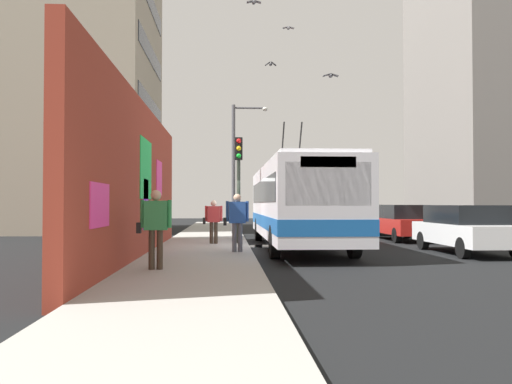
{
  "coord_description": "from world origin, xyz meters",
  "views": [
    {
      "loc": [
        -18.73,
        0.83,
        1.62
      ],
      "look_at": [
        1.25,
        -0.34,
        2.08
      ],
      "focal_mm": 36.4,
      "sensor_mm": 36.0,
      "label": 1
    }
  ],
  "objects_px": {
    "traffic_light": "(239,171)",
    "parked_car_red": "(402,222)",
    "pedestrian_at_curb": "(237,217)",
    "pedestrian_midblock": "(213,218)",
    "pedestrian_near_wall": "(155,222)",
    "parked_car_white": "(465,228)",
    "parked_car_black": "(369,218)",
    "street_lamp": "(238,159)",
    "city_bus": "(297,201)"
  },
  "relations": [
    {
      "from": "parked_car_black",
      "to": "street_lamp",
      "type": "bearing_deg",
      "value": 105.62
    },
    {
      "from": "parked_car_black",
      "to": "parked_car_red",
      "type": "bearing_deg",
      "value": 180.0
    },
    {
      "from": "city_bus",
      "to": "street_lamp",
      "type": "bearing_deg",
      "value": 16.46
    },
    {
      "from": "pedestrian_near_wall",
      "to": "street_lamp",
      "type": "relative_size",
      "value": 0.28
    },
    {
      "from": "pedestrian_at_curb",
      "to": "pedestrian_midblock",
      "type": "bearing_deg",
      "value": 13.34
    },
    {
      "from": "parked_car_black",
      "to": "parked_car_white",
      "type": "bearing_deg",
      "value": 180.0
    },
    {
      "from": "city_bus",
      "to": "parked_car_black",
      "type": "xyz_separation_m",
      "value": [
        8.94,
        -5.2,
        -0.88
      ]
    },
    {
      "from": "pedestrian_at_curb",
      "to": "pedestrian_midblock",
      "type": "relative_size",
      "value": 1.11
    },
    {
      "from": "parked_car_red",
      "to": "pedestrian_at_curb",
      "type": "bearing_deg",
      "value": 131.99
    },
    {
      "from": "parked_car_red",
      "to": "street_lamp",
      "type": "bearing_deg",
      "value": 65.75
    },
    {
      "from": "pedestrian_near_wall",
      "to": "traffic_light",
      "type": "bearing_deg",
      "value": -15.04
    },
    {
      "from": "pedestrian_at_curb",
      "to": "pedestrian_near_wall",
      "type": "height_order",
      "value": "pedestrian_near_wall"
    },
    {
      "from": "parked_car_white",
      "to": "city_bus",
      "type": "bearing_deg",
      "value": 64.42
    },
    {
      "from": "parked_car_red",
      "to": "pedestrian_midblock",
      "type": "bearing_deg",
      "value": 112.03
    },
    {
      "from": "city_bus",
      "to": "traffic_light",
      "type": "xyz_separation_m",
      "value": [
        0.41,
        2.15,
        1.12
      ]
    },
    {
      "from": "pedestrian_near_wall",
      "to": "parked_car_black",
      "type": "bearing_deg",
      "value": -30.16
    },
    {
      "from": "parked_car_red",
      "to": "parked_car_black",
      "type": "bearing_deg",
      "value": 0.0
    },
    {
      "from": "city_bus",
      "to": "pedestrian_near_wall",
      "type": "relative_size",
      "value": 6.62
    },
    {
      "from": "traffic_light",
      "to": "city_bus",
      "type": "bearing_deg",
      "value": -100.76
    },
    {
      "from": "city_bus",
      "to": "traffic_light",
      "type": "relative_size",
      "value": 2.97
    },
    {
      "from": "pedestrian_near_wall",
      "to": "traffic_light",
      "type": "relative_size",
      "value": 0.45
    },
    {
      "from": "parked_car_black",
      "to": "pedestrian_at_curb",
      "type": "relative_size",
      "value": 2.76
    },
    {
      "from": "city_bus",
      "to": "pedestrian_at_curb",
      "type": "bearing_deg",
      "value": 143.49
    },
    {
      "from": "parked_car_black",
      "to": "street_lamp",
      "type": "relative_size",
      "value": 0.76
    },
    {
      "from": "traffic_light",
      "to": "street_lamp",
      "type": "xyz_separation_m",
      "value": [
        6.5,
        -0.11,
        1.03
      ]
    },
    {
      "from": "pedestrian_at_curb",
      "to": "traffic_light",
      "type": "distance_m",
      "value": 3.86
    },
    {
      "from": "parked_car_red",
      "to": "pedestrian_midblock",
      "type": "height_order",
      "value": "pedestrian_midblock"
    },
    {
      "from": "parked_car_white",
      "to": "traffic_light",
      "type": "relative_size",
      "value": 1.19
    },
    {
      "from": "parked_car_red",
      "to": "pedestrian_midblock",
      "type": "distance_m",
      "value": 8.94
    },
    {
      "from": "pedestrian_at_curb",
      "to": "parked_car_red",
      "type": "bearing_deg",
      "value": -48.01
    },
    {
      "from": "city_bus",
      "to": "traffic_light",
      "type": "distance_m",
      "value": 2.46
    },
    {
      "from": "parked_car_red",
      "to": "traffic_light",
      "type": "xyz_separation_m",
      "value": [
        -3.24,
        7.35,
        2.01
      ]
    },
    {
      "from": "pedestrian_at_curb",
      "to": "pedestrian_midblock",
      "type": "height_order",
      "value": "pedestrian_at_curb"
    },
    {
      "from": "street_lamp",
      "to": "parked_car_black",
      "type": "bearing_deg",
      "value": -74.38
    },
    {
      "from": "pedestrian_midblock",
      "to": "street_lamp",
      "type": "xyz_separation_m",
      "value": [
        6.62,
        -1.05,
        2.79
      ]
    },
    {
      "from": "parked_car_white",
      "to": "pedestrian_near_wall",
      "type": "relative_size",
      "value": 2.65
    },
    {
      "from": "pedestrian_at_curb",
      "to": "pedestrian_near_wall",
      "type": "relative_size",
      "value": 1.0
    },
    {
      "from": "parked_car_black",
      "to": "pedestrian_near_wall",
      "type": "relative_size",
      "value": 2.75
    },
    {
      "from": "city_bus",
      "to": "parked_car_red",
      "type": "relative_size",
      "value": 2.5
    },
    {
      "from": "parked_car_white",
      "to": "parked_car_black",
      "type": "relative_size",
      "value": 0.96
    },
    {
      "from": "parked_car_black",
      "to": "city_bus",
      "type": "bearing_deg",
      "value": 149.81
    },
    {
      "from": "parked_car_black",
      "to": "pedestrian_midblock",
      "type": "distance_m",
      "value": 11.98
    },
    {
      "from": "parked_car_black",
      "to": "street_lamp",
      "type": "height_order",
      "value": "street_lamp"
    },
    {
      "from": "traffic_light",
      "to": "parked_car_red",
      "type": "bearing_deg",
      "value": -66.2
    },
    {
      "from": "pedestrian_at_curb",
      "to": "street_lamp",
      "type": "relative_size",
      "value": 0.28
    },
    {
      "from": "parked_car_white",
      "to": "pedestrian_near_wall",
      "type": "xyz_separation_m",
      "value": [
        -4.77,
        9.41,
        0.37
      ]
    },
    {
      "from": "parked_car_white",
      "to": "parked_car_red",
      "type": "height_order",
      "value": "same"
    },
    {
      "from": "parked_car_red",
      "to": "street_lamp",
      "type": "height_order",
      "value": "street_lamp"
    },
    {
      "from": "parked_car_white",
      "to": "pedestrian_midblock",
      "type": "height_order",
      "value": "pedestrian_midblock"
    },
    {
      "from": "pedestrian_near_wall",
      "to": "parked_car_white",
      "type": "bearing_deg",
      "value": -63.14
    }
  ]
}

